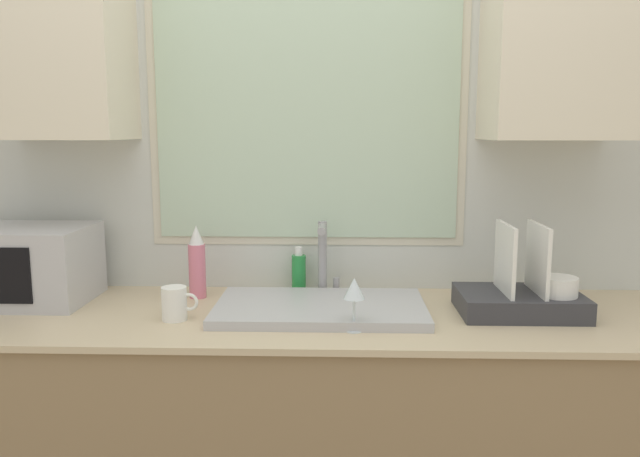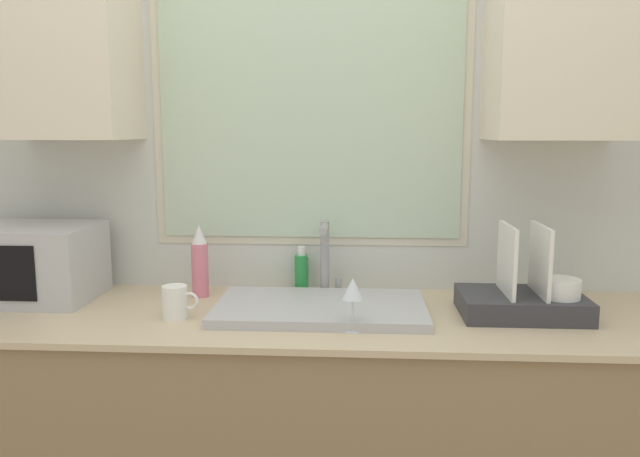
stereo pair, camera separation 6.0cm
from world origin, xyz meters
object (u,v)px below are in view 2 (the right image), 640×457
object	(u,v)px
faucet	(326,254)
soap_bottle	(301,272)
dish_rack	(525,297)
microwave	(28,263)
mug_near_sink	(176,302)
wine_glass	(353,291)
spray_bottle	(200,262)

from	to	relation	value
faucet	soap_bottle	world-z (taller)	faucet
dish_rack	soap_bottle	bearing A→B (deg)	160.37
faucet	microwave	bearing A→B (deg)	-173.47
faucet	soap_bottle	bearing A→B (deg)	151.62
faucet	mug_near_sink	bearing A→B (deg)	-145.22
dish_rack	soap_bottle	world-z (taller)	dish_rack
faucet	microwave	xyz separation A→B (m)	(-1.03, -0.12, -0.02)
dish_rack	soap_bottle	distance (m)	0.78
microwave	soap_bottle	world-z (taller)	microwave
faucet	wine_glass	bearing A→B (deg)	-76.06
soap_bottle	mug_near_sink	xyz separation A→B (m)	(-0.36, -0.36, -0.02)
microwave	dish_rack	world-z (taller)	dish_rack
dish_rack	mug_near_sink	world-z (taller)	dish_rack
mug_near_sink	wine_glass	xyz separation A→B (m)	(0.55, -0.09, 0.07)
microwave	wine_glass	xyz separation A→B (m)	(1.13, -0.28, -0.01)
wine_glass	microwave	bearing A→B (deg)	165.85
mug_near_sink	faucet	bearing A→B (deg)	34.78
microwave	dish_rack	xyz separation A→B (m)	(1.67, -0.09, -0.07)
wine_glass	dish_rack	bearing A→B (deg)	19.20
soap_bottle	spray_bottle	bearing A→B (deg)	-164.59
spray_bottle	wine_glass	bearing A→B (deg)	-33.25
dish_rack	spray_bottle	xyz separation A→B (m)	(-1.08, 0.17, 0.06)
soap_bottle	wine_glass	size ratio (longest dim) A/B	1.03
spray_bottle	wine_glass	distance (m)	0.65
spray_bottle	soap_bottle	size ratio (longest dim) A/B	1.56
microwave	mug_near_sink	size ratio (longest dim) A/B	4.01
dish_rack	spray_bottle	bearing A→B (deg)	171.32
dish_rack	wine_glass	bearing A→B (deg)	-160.80
wine_glass	mug_near_sink	bearing A→B (deg)	170.88
microwave	dish_rack	distance (m)	1.67
soap_bottle	wine_glass	xyz separation A→B (m)	(0.19, -0.45, 0.05)
soap_bottle	wine_glass	world-z (taller)	soap_bottle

